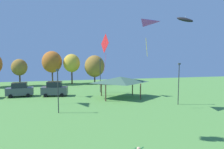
{
  "coord_description": "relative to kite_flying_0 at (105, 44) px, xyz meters",
  "views": [
    {
      "loc": [
        -2.84,
        1.68,
        7.17
      ],
      "look_at": [
        -0.01,
        14.71,
        5.89
      ],
      "focal_mm": 32.0,
      "sensor_mm": 36.0,
      "label": 1
    }
  ],
  "objects": [
    {
      "name": "kite_flying_5",
      "position": [
        3.7,
        -8.49,
        0.96
      ],
      "size": [
        2.86,
        2.36,
        3.44
      ],
      "color": "purple"
    },
    {
      "name": "light_post_2",
      "position": [
        -7.54,
        -9.0,
        -5.93
      ],
      "size": [
        0.36,
        0.2,
        5.51
      ],
      "color": "#2D2D33",
      "rests_on": "ground"
    },
    {
      "name": "park_pavilion",
      "position": [
        2.28,
        -1.84,
        -6.0
      ],
      "size": [
        7.47,
        5.41,
        3.6
      ],
      "color": "brown",
      "rests_on": "ground"
    },
    {
      "name": "treeline_tree_4",
      "position": [
        0.2,
        15.79,
        -4.63
      ],
      "size": [
        4.99,
        4.99,
        7.2
      ],
      "color": "brown",
      "rests_on": "ground"
    },
    {
      "name": "kite_flying_3",
      "position": [
        16.53,
        2.13,
        5.17
      ],
      "size": [
        2.93,
        2.82,
        1.63
      ],
      "color": "black"
    },
    {
      "name": "treeline_tree_2",
      "position": [
        -10.19,
        16.88,
        -3.51
      ],
      "size": [
        4.81,
        4.81,
        8.23
      ],
      "color": "brown",
      "rests_on": "ground"
    },
    {
      "name": "light_post_3",
      "position": [
        9.36,
        -8.32,
        -5.64
      ],
      "size": [
        0.36,
        0.2,
        6.09
      ],
      "color": "#2D2D33",
      "rests_on": "ground"
    },
    {
      "name": "parked_car_second_from_left",
      "position": [
        -14.59,
        2.64,
        -7.87
      ],
      "size": [
        4.56,
        2.29,
        2.47
      ],
      "rotation": [
        0.0,
        0.0,
        0.09
      ],
      "color": "#4C5156",
      "rests_on": "ground"
    },
    {
      "name": "kite_flying_0",
      "position": [
        0.0,
        0.0,
        0.0
      ],
      "size": [
        0.75,
        3.3,
        6.78
      ],
      "color": "red"
    },
    {
      "name": "light_post_0",
      "position": [
        -0.26,
        3.66,
        -5.45
      ],
      "size": [
        0.36,
        0.2,
        6.45
      ],
      "color": "#2D2D33",
      "rests_on": "ground"
    },
    {
      "name": "treeline_tree_1",
      "position": [
        -17.46,
        15.72,
        -4.69
      ],
      "size": [
        3.53,
        3.53,
        6.36
      ],
      "color": "brown",
      "rests_on": "ground"
    },
    {
      "name": "parked_car_third_from_left",
      "position": [
        -8.7,
        1.88,
        -7.82
      ],
      "size": [
        4.63,
        2.49,
        2.58
      ],
      "rotation": [
        0.0,
        0.0,
        -0.13
      ],
      "color": "#4C5156",
      "rests_on": "ground"
    },
    {
      "name": "treeline_tree_3",
      "position": [
        -5.45,
        16.89,
        -3.85
      ],
      "size": [
        4.14,
        4.14,
        7.53
      ],
      "color": "brown",
      "rests_on": "ground"
    }
  ]
}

